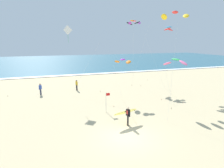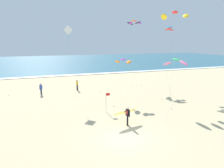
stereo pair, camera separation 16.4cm
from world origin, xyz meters
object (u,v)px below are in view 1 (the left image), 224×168
Objects in this scene: kite_arc_rose_near at (135,23)px; kite_arc_emerald_extra at (175,62)px; kite_arc_violet_mid at (123,61)px; lifeguard_flag at (106,100)px; kite_arc_cobalt_low at (169,29)px; bystander_blue_top at (40,89)px; kite_diamond_ivory_outer at (69,33)px; surfer_lead at (127,113)px; bystander_yellow_top at (77,85)px; kite_arc_scarlet_distant at (175,15)px; kite_arc_amber_far at (133,22)px.

kite_arc_rose_near is 13.87m from kite_arc_emerald_extra.
lifeguard_flag is at bearing -131.83° from kite_arc_violet_mid.
bystander_blue_top is (-18.29, 2.62, -8.23)m from kite_arc_cobalt_low.
kite_arc_rose_near reaches higher than kite_diamond_ivory_outer.
surfer_lead is at bearing -108.72° from kite_arc_violet_mid.
bystander_yellow_top is at bearing 100.70° from surfer_lead.
kite_arc_scarlet_distant is at bearing -123.04° from kite_arc_cobalt_low.
bystander_blue_top is (-14.59, 9.59, -4.23)m from kite_arc_emerald_extra.
lifeguard_flag is (-4.55, 4.23, -8.03)m from kite_arc_scarlet_distant.
bystander_blue_top is at bearing -168.21° from kite_arc_amber_far.
kite_diamond_ivory_outer is (-11.20, -4.93, -2.05)m from kite_arc_amber_far.
kite_arc_scarlet_distant is at bearing -104.30° from kite_arc_rose_near.
kite_arc_rose_near reaches higher than bystander_yellow_top.
kite_arc_violet_mid is at bearing -52.13° from bystander_yellow_top.
surfer_lead is at bearing -76.86° from lifeguard_flag.
kite_diamond_ivory_outer reaches higher than bystander_blue_top.
kite_arc_violet_mid is 11.55m from kite_arc_amber_far.
kite_arc_cobalt_low is at bearing -62.67° from kite_arc_amber_far.
bystander_yellow_top is at bearing 165.48° from kite_arc_cobalt_low.
kite_arc_amber_far is 1.14× the size of kite_arc_cobalt_low.
kite_arc_amber_far reaches higher than kite_arc_cobalt_low.
kite_arc_cobalt_low is at bearing -8.15° from bystander_blue_top.
kite_arc_rose_near is 12.65m from kite_diamond_ivory_outer.
kite_arc_rose_near is 6.70× the size of bystander_blue_top.
kite_arc_violet_mid reaches higher than bystander_yellow_top.
kite_arc_scarlet_distant is 6.06× the size of bystander_blue_top.
bystander_yellow_top is at bearing -167.05° from kite_arc_rose_near.
kite_diamond_ivory_outer reaches higher than surfer_lead.
kite_arc_emerald_extra is (-0.97, -12.79, -5.29)m from kite_arc_rose_near.
kite_arc_amber_far is at bearing 58.63° from kite_arc_violet_mid.
kite_arc_violet_mid is 3.25× the size of bystander_yellow_top.
kite_diamond_ivory_outer is (-14.20, 0.88, -0.75)m from kite_arc_cobalt_low.
kite_arc_cobalt_low reaches higher than surfer_lead.
kite_arc_scarlet_distant is 17.59m from bystander_yellow_top.
kite_diamond_ivory_outer is at bearing 143.22° from kite_arc_emerald_extra.
kite_arc_violet_mid is 0.96× the size of kite_arc_emerald_extra.
kite_arc_rose_near is at bearing 75.70° from kite_arc_scarlet_distant.
kite_arc_emerald_extra reaches higher than surfer_lead.
kite_arc_scarlet_distant reaches higher than kite_arc_cobalt_low.
surfer_lead is at bearing -116.04° from kite_arc_amber_far.
kite_arc_emerald_extra is 3.41× the size of bystander_blue_top.
lifeguard_flag reaches higher than bystander_blue_top.
kite_arc_amber_far is 12.41m from kite_diamond_ivory_outer.
kite_arc_rose_near is 14.34m from bystander_yellow_top.
surfer_lead is at bearing -137.17° from kite_arc_cobalt_low.
kite_arc_violet_mid is at bearing -32.50° from kite_diamond_ivory_outer.
kite_arc_rose_near reaches higher than kite_arc_scarlet_distant.
kite_arc_cobalt_low is 4.46× the size of lifeguard_flag.
kite_arc_amber_far is 16.98m from kite_arc_scarlet_distant.
surfer_lead is 8.55m from kite_arc_emerald_extra.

